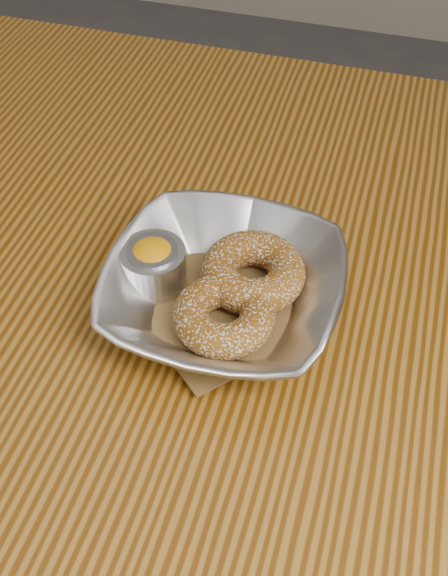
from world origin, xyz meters
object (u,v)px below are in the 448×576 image
(serving_bowl, at_px, (224,291))
(ramekin, at_px, (154,264))
(donut_front, at_px, (224,315))
(donut_back, at_px, (253,272))
(table, at_px, (206,324))

(serving_bowl, relative_size, ramekin, 3.52)
(serving_bowl, xyz_separation_m, donut_front, (0.01, -0.03, -0.00))
(donut_back, xyz_separation_m, ramekin, (-0.09, -0.02, 0.01))
(serving_bowl, relative_size, donut_front, 2.36)
(serving_bowl, height_order, donut_front, serving_bowl)
(donut_back, relative_size, donut_front, 1.07)
(serving_bowl, bearing_deg, table, 123.56)
(ramekin, bearing_deg, serving_bowl, -6.87)
(serving_bowl, xyz_separation_m, ramekin, (-0.07, 0.01, 0.01))
(serving_bowl, distance_m, donut_front, 0.03)
(serving_bowl, distance_m, donut_back, 0.03)
(donut_front, bearing_deg, serving_bowl, 106.90)
(ramekin, bearing_deg, donut_front, -24.20)
(table, bearing_deg, serving_bowl, -56.44)
(serving_bowl, distance_m, ramekin, 0.07)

